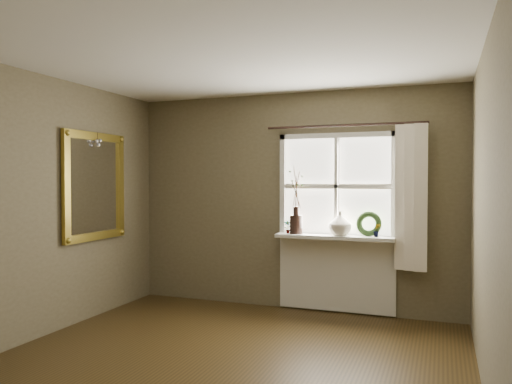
{
  "coord_description": "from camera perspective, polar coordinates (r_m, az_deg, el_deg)",
  "views": [
    {
      "loc": [
        1.71,
        -3.53,
        1.56
      ],
      "look_at": [
        -0.2,
        1.55,
        1.42
      ],
      "focal_mm": 35.0,
      "sensor_mm": 36.0,
      "label": 1
    }
  ],
  "objects": [
    {
      "name": "window_frame",
      "position": [
        5.88,
        9.17,
        0.64
      ],
      "size": [
        1.36,
        0.06,
        1.24
      ],
      "color": "silver",
      "rests_on": "wall_back"
    },
    {
      "name": "window_apron",
      "position": [
        5.98,
        9.13,
        -9.18
      ],
      "size": [
        1.36,
        0.04,
        0.88
      ],
      "primitive_type": "cube",
      "color": "silver",
      "rests_on": "ground"
    },
    {
      "name": "potted_plant_left",
      "position": [
        5.94,
        3.62,
        -3.99
      ],
      "size": [
        0.1,
        0.08,
        0.16
      ],
      "primitive_type": "imported",
      "rotation": [
        0.0,
        0.0,
        0.32
      ],
      "color": "#253D1B",
      "rests_on": "window_sill"
    },
    {
      "name": "floor",
      "position": [
        4.22,
        -5.23,
        -20.23
      ],
      "size": [
        4.5,
        4.5,
        0.0
      ],
      "primitive_type": "plane",
      "color": "#352610",
      "rests_on": "ground"
    },
    {
      "name": "wall_back",
      "position": [
        6.08,
        4.21,
        -1.01
      ],
      "size": [
        4.0,
        0.1,
        2.6
      ],
      "primitive_type": "cube",
      "color": "brown",
      "rests_on": "ground"
    },
    {
      "name": "dark_jug",
      "position": [
        5.9,
        4.6,
        -3.71
      ],
      "size": [
        0.17,
        0.17,
        0.22
      ],
      "primitive_type": "cylinder",
      "rotation": [
        0.0,
        0.0,
        0.11
      ],
      "color": "black",
      "rests_on": "window_sill"
    },
    {
      "name": "ceiling",
      "position": [
        4.06,
        -5.31,
        16.27
      ],
      "size": [
        4.5,
        4.5,
        0.0
      ],
      "primitive_type": "plane",
      "color": "silver",
      "rests_on": "ground"
    },
    {
      "name": "gilt_mirror",
      "position": [
        5.9,
        -17.94,
        0.66
      ],
      "size": [
        0.1,
        1.02,
        1.21
      ],
      "color": "white",
      "rests_on": "wall_left"
    },
    {
      "name": "wall_left",
      "position": [
        5.17,
        -26.2,
        -1.59
      ],
      "size": [
        0.1,
        4.5,
        2.6
      ],
      "primitive_type": "cube",
      "color": "brown",
      "rests_on": "ground"
    },
    {
      "name": "wall_right",
      "position": [
        3.56,
        26.0,
        -2.89
      ],
      "size": [
        0.1,
        4.5,
        2.6
      ],
      "primitive_type": "cube",
      "color": "brown",
      "rests_on": "ground"
    },
    {
      "name": "cream_vase",
      "position": [
        5.78,
        9.59,
        -3.56
      ],
      "size": [
        0.3,
        0.3,
        0.28
      ],
      "primitive_type": "imported",
      "rotation": [
        0.0,
        0.0,
        -0.13
      ],
      "color": "beige",
      "rests_on": "window_sill"
    },
    {
      "name": "curtain",
      "position": [
        5.68,
        17.31,
        -0.59
      ],
      "size": [
        0.36,
        0.12,
        1.59
      ],
      "primitive_type": "cube",
      "color": "silver",
      "rests_on": "wall_back"
    },
    {
      "name": "curtain_rod",
      "position": [
        5.83,
        10.05,
        7.52
      ],
      "size": [
        1.84,
        0.03,
        0.03
      ],
      "primitive_type": "cylinder",
      "rotation": [
        0.0,
        1.57,
        0.0
      ],
      "color": "black",
      "rests_on": "wall_back"
    },
    {
      "name": "window_sill",
      "position": [
        5.81,
        8.93,
        -5.1
      ],
      "size": [
        1.36,
        0.26,
        0.04
      ],
      "primitive_type": "cube",
      "color": "silver",
      "rests_on": "wall_back"
    },
    {
      "name": "wreath",
      "position": [
        5.77,
        12.77,
        -3.87
      ],
      "size": [
        0.3,
        0.15,
        0.3
      ],
      "primitive_type": "torus",
      "rotation": [
        1.36,
        0.0,
        -0.06
      ],
      "color": "#253D1B",
      "rests_on": "window_sill"
    },
    {
      "name": "potted_plant_right",
      "position": [
        5.72,
        13.65,
        -4.27
      ],
      "size": [
        0.09,
        0.07,
        0.15
      ],
      "primitive_type": "imported",
      "rotation": [
        0.0,
        0.0,
        0.06
      ],
      "color": "#253D1B",
      "rests_on": "window_sill"
    }
  ]
}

